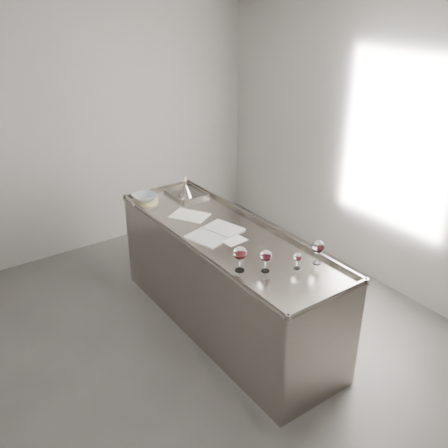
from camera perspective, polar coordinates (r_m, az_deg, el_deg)
room_shell at (r=3.52m, az=-3.59°, el=1.68°), size 4.54×5.04×2.84m
counter at (r=4.43m, az=0.19°, el=-6.47°), size 0.77×2.42×0.97m
wine_glass_left at (r=3.60m, az=1.83°, el=-3.39°), size 0.10×0.10×0.20m
wine_glass_middle at (r=3.61m, az=4.79°, el=-3.70°), size 0.09×0.09×0.17m
wine_glass_right at (r=3.76m, az=10.70°, el=-2.63°), size 0.10×0.10×0.19m
wine_glass_small at (r=3.69m, az=8.38°, el=-3.85°), size 0.06×0.06×0.13m
notebook at (r=4.18m, az=-1.04°, el=-1.04°), size 0.51×0.42×0.02m
loose_paper_top at (r=4.52m, az=-3.93°, el=0.98°), size 0.36×0.40×0.00m
loose_paper_under at (r=4.12m, az=0.55°, el=-1.56°), size 0.22×0.29×0.00m
trivet at (r=4.86m, az=-9.03°, el=2.63°), size 0.34×0.34×0.02m
ceramic_bowl at (r=4.84m, az=-9.06°, el=3.04°), size 0.23×0.23×0.06m
wine_funnel at (r=4.91m, az=-4.46°, el=3.84°), size 0.15×0.15×0.22m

